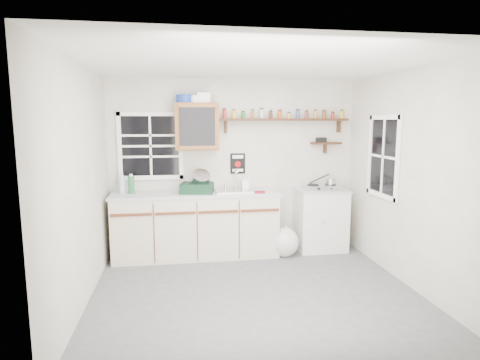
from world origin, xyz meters
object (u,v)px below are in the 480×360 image
spice_shelf (284,119)px  dish_rack (198,185)px  right_cabinet (320,219)px  main_cabinet (196,224)px  upper_cabinet (197,127)px  hotplate (322,187)px

spice_shelf → dish_rack: size_ratio=3.84×
spice_shelf → dish_rack: 1.58m
right_cabinet → spice_shelf: spice_shelf is taller
main_cabinet → upper_cabinet: bearing=76.3°
spice_shelf → dish_rack: spice_shelf is taller
main_cabinet → dish_rack: bearing=-51.7°
spice_shelf → hotplate: 1.14m
hotplate → main_cabinet: bearing=-174.2°
dish_rack → hotplate: bearing=12.6°
main_cabinet → hotplate: (1.84, 0.01, 0.48)m
upper_cabinet → main_cabinet: bearing=-103.7°
dish_rack → right_cabinet: bearing=13.2°
right_cabinet → upper_cabinet: bearing=176.2°
right_cabinet → hotplate: bearing=-88.5°
upper_cabinet → spice_shelf: upper_cabinet is taller
right_cabinet → hotplate: hotplate is taller
hotplate → right_cabinet: bearing=97.1°
main_cabinet → upper_cabinet: size_ratio=3.55×
upper_cabinet → spice_shelf: size_ratio=0.34×
upper_cabinet → right_cabinet: bearing=-3.8°
upper_cabinet → spice_shelf: (1.27, 0.07, 0.11)m
right_cabinet → upper_cabinet: upper_cabinet is taller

